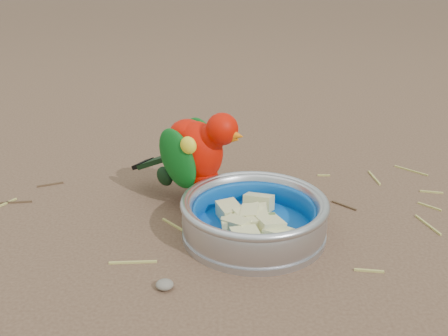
{
  "coord_description": "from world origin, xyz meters",
  "views": [
    {
      "loc": [
        -0.06,
        -0.59,
        0.38
      ],
      "look_at": [
        -0.05,
        0.14,
        0.08
      ],
      "focal_mm": 40.0,
      "sensor_mm": 36.0,
      "label": 1
    }
  ],
  "objects": [
    {
      "name": "ground",
      "position": [
        0.0,
        0.0,
        0.0
      ],
      "size": [
        60.0,
        60.0,
        0.0
      ],
      "primitive_type": "plane",
      "color": "brown"
    },
    {
      "name": "lory_parrot",
      "position": [
        -0.1,
        0.18,
        0.08
      ],
      "size": [
        0.22,
        0.19,
        0.16
      ],
      "primitive_type": null,
      "rotation": [
        0.0,
        0.0,
        -2.14
      ],
      "color": "#C30D00",
      "rests_on": "ground"
    },
    {
      "name": "ground_debris",
      "position": [
        0.05,
        0.0,
        0.0
      ],
      "size": [
        0.9,
        0.8,
        0.01
      ],
      "primitive_type": null,
      "color": "tan",
      "rests_on": "ground"
    },
    {
      "name": "food_bowl",
      "position": [
        -0.01,
        0.07,
        0.01
      ],
      "size": [
        0.22,
        0.22,
        0.02
      ],
      "primitive_type": "cylinder",
      "color": "#B2B2BA",
      "rests_on": "ground"
    },
    {
      "name": "fruit_wedges",
      "position": [
        -0.01,
        0.07,
        0.03
      ],
      "size": [
        0.13,
        0.13,
        0.03
      ],
      "primitive_type": null,
      "color": "beige",
      "rests_on": "food_bowl"
    },
    {
      "name": "bowl_wall",
      "position": [
        -0.01,
        0.07,
        0.04
      ],
      "size": [
        0.22,
        0.22,
        0.04
      ],
      "primitive_type": null,
      "color": "#B2B2BA",
      "rests_on": "food_bowl"
    }
  ]
}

